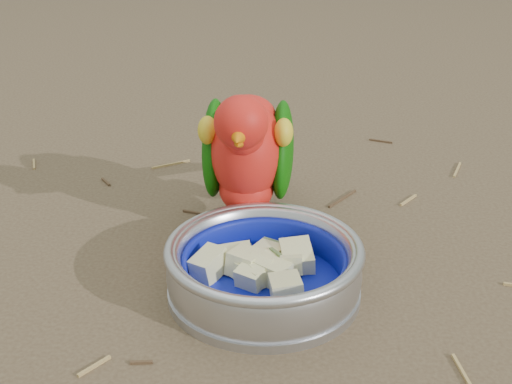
# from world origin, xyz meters

# --- Properties ---
(ground) EXTENTS (60.00, 60.00, 0.00)m
(ground) POSITION_xyz_m (0.00, 0.00, 0.00)
(ground) COLOR brown
(food_bowl) EXTENTS (0.21, 0.21, 0.02)m
(food_bowl) POSITION_xyz_m (0.00, -0.05, 0.01)
(food_bowl) COLOR #B2B2BA
(food_bowl) RESTS_ON ground
(bowl_wall) EXTENTS (0.21, 0.21, 0.04)m
(bowl_wall) POSITION_xyz_m (0.00, -0.05, 0.04)
(bowl_wall) COLOR #B2B2BA
(bowl_wall) RESTS_ON food_bowl
(fruit_wedges) EXTENTS (0.12, 0.12, 0.03)m
(fruit_wedges) POSITION_xyz_m (0.00, -0.05, 0.03)
(fruit_wedges) COLOR beige
(fruit_wedges) RESTS_ON food_bowl
(lory_parrot) EXTENTS (0.12, 0.24, 0.19)m
(lory_parrot) POSITION_xyz_m (-0.02, 0.09, 0.09)
(lory_parrot) COLOR red
(lory_parrot) RESTS_ON ground
(ground_debris) EXTENTS (0.90, 0.80, 0.01)m
(ground_debris) POSITION_xyz_m (-0.05, 0.01, 0.00)
(ground_debris) COLOR #A98A4F
(ground_debris) RESTS_ON ground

